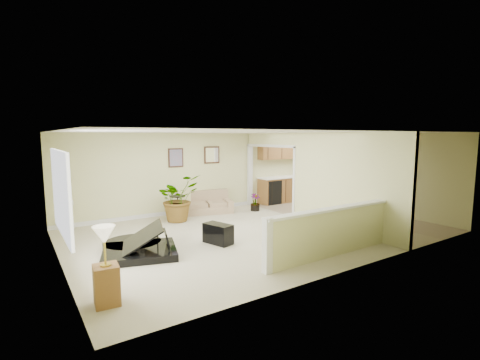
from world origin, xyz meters
TOP-DOWN VIEW (x-y plane):
  - floor at (0.00, 0.00)m, footprint 9.00×9.00m
  - back_wall at (0.00, 3.00)m, footprint 9.00×0.04m
  - front_wall at (0.00, -3.00)m, footprint 9.00×0.04m
  - left_wall at (-4.50, 0.00)m, footprint 0.04×6.00m
  - right_wall at (4.50, 0.00)m, footprint 0.04×6.00m
  - ceiling at (0.00, 0.00)m, footprint 9.00×6.00m
  - kitchen_vinyl at (3.15, 0.00)m, footprint 2.70×6.00m
  - interior_partition at (1.80, 0.25)m, footprint 0.18×5.99m
  - pony_half_wall at (0.08, -2.30)m, footprint 3.42×0.22m
  - left_window at (-4.49, -0.50)m, footprint 0.05×2.15m
  - wall_art_left at (-0.95, 2.97)m, footprint 0.48×0.04m
  - wall_mirror at (0.30, 2.97)m, footprint 0.55×0.04m
  - kitchen_cabinets at (3.19, 2.73)m, footprint 2.36×0.65m
  - piano at (-3.13, -0.02)m, footprint 1.94×1.94m
  - piano_bench at (-1.37, -0.33)m, footprint 0.52×0.74m
  - loveseat at (-0.08, 2.70)m, footprint 1.78×1.28m
  - accent_table at (-1.13, 2.48)m, footprint 0.46×0.46m
  - palm_plant at (-1.27, 2.13)m, footprint 1.42×1.30m
  - small_plant at (1.35, 2.02)m, footprint 0.34×0.34m
  - lamp_stand at (-4.13, -1.95)m, footprint 0.37×0.37m

SIDE VIEW (x-z plane):
  - floor at x=0.00m, z-range 0.00..0.00m
  - kitchen_vinyl at x=3.15m, z-range 0.00..0.01m
  - piano_bench at x=-1.37m, z-range 0.00..0.45m
  - small_plant at x=1.35m, z-range -0.04..0.52m
  - loveseat at x=-0.08m, z-range -0.11..0.78m
  - accent_table at x=-1.13m, z-range 0.09..0.76m
  - lamp_stand at x=-4.13m, z-range -0.09..1.07m
  - pony_half_wall at x=0.08m, z-range 0.02..1.02m
  - piano at x=-3.13m, z-range -0.11..1.24m
  - palm_plant at x=-1.27m, z-range -0.01..1.31m
  - kitchen_cabinets at x=3.19m, z-range -0.29..2.03m
  - interior_partition at x=1.80m, z-range -0.03..2.47m
  - back_wall at x=0.00m, z-range 0.00..2.50m
  - front_wall at x=0.00m, z-range 0.00..2.50m
  - left_wall at x=-4.50m, z-range 0.00..2.50m
  - right_wall at x=4.50m, z-range 0.00..2.50m
  - left_window at x=-4.49m, z-range 0.73..2.17m
  - wall_art_left at x=-0.95m, z-range 1.46..2.04m
  - wall_mirror at x=0.30m, z-range 1.52..2.08m
  - ceiling at x=0.00m, z-range 2.48..2.52m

